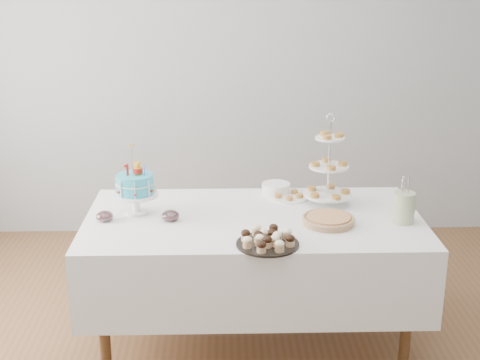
{
  "coord_description": "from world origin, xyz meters",
  "views": [
    {
      "loc": [
        -0.17,
        -3.26,
        2.15
      ],
      "look_at": [
        -0.08,
        0.3,
        0.99
      ],
      "focal_mm": 50.0,
      "sensor_mm": 36.0,
      "label": 1
    }
  ],
  "objects_px": {
    "cupcake_tray": "(268,239)",
    "pie": "(328,220)",
    "utensil_pitcher": "(404,206)",
    "table": "(253,253)",
    "plate_stack": "(276,189)",
    "pastry_plate": "(289,196)",
    "jam_bowl_a": "(170,216)",
    "tiered_stand": "(329,167)",
    "jam_bowl_b": "(105,216)",
    "birthday_cake": "(136,196)"
  },
  "relations": [
    {
      "from": "pie",
      "to": "jam_bowl_a",
      "type": "bearing_deg",
      "value": 175.06
    },
    {
      "from": "tiered_stand",
      "to": "pastry_plate",
      "type": "height_order",
      "value": "tiered_stand"
    },
    {
      "from": "plate_stack",
      "to": "pastry_plate",
      "type": "height_order",
      "value": "plate_stack"
    },
    {
      "from": "cupcake_tray",
      "to": "table",
      "type": "bearing_deg",
      "value": 97.76
    },
    {
      "from": "cupcake_tray",
      "to": "pie",
      "type": "xyz_separation_m",
      "value": [
        0.36,
        0.28,
        -0.01
      ]
    },
    {
      "from": "pastry_plate",
      "to": "tiered_stand",
      "type": "bearing_deg",
      "value": -26.45
    },
    {
      "from": "pie",
      "to": "pastry_plate",
      "type": "distance_m",
      "value": 0.47
    },
    {
      "from": "table",
      "to": "pastry_plate",
      "type": "bearing_deg",
      "value": 53.78
    },
    {
      "from": "jam_bowl_a",
      "to": "plate_stack",
      "type": "bearing_deg",
      "value": 35.05
    },
    {
      "from": "tiered_stand",
      "to": "utensil_pitcher",
      "type": "distance_m",
      "value": 0.51
    },
    {
      "from": "jam_bowl_a",
      "to": "utensil_pitcher",
      "type": "relative_size",
      "value": 0.38
    },
    {
      "from": "tiered_stand",
      "to": "jam_bowl_a",
      "type": "bearing_deg",
      "value": -165.09
    },
    {
      "from": "utensil_pitcher",
      "to": "plate_stack",
      "type": "bearing_deg",
      "value": 134.77
    },
    {
      "from": "cupcake_tray",
      "to": "pastry_plate",
      "type": "bearing_deg",
      "value": 76.13
    },
    {
      "from": "jam_bowl_b",
      "to": "plate_stack",
      "type": "bearing_deg",
      "value": 23.62
    },
    {
      "from": "birthday_cake",
      "to": "jam_bowl_b",
      "type": "bearing_deg",
      "value": -151.73
    },
    {
      "from": "table",
      "to": "utensil_pitcher",
      "type": "relative_size",
      "value": 7.18
    },
    {
      "from": "jam_bowl_a",
      "to": "utensil_pitcher",
      "type": "xyz_separation_m",
      "value": [
        1.3,
        -0.06,
        0.07
      ]
    },
    {
      "from": "jam_bowl_b",
      "to": "birthday_cake",
      "type": "bearing_deg",
      "value": 34.27
    },
    {
      "from": "jam_bowl_a",
      "to": "pastry_plate",
      "type": "bearing_deg",
      "value": 26.97
    },
    {
      "from": "pie",
      "to": "utensil_pitcher",
      "type": "xyz_separation_m",
      "value": [
        0.42,
        0.02,
        0.07
      ]
    },
    {
      "from": "tiered_stand",
      "to": "pie",
      "type": "bearing_deg",
      "value": -97.6
    },
    {
      "from": "table",
      "to": "jam_bowl_b",
      "type": "height_order",
      "value": "jam_bowl_b"
    },
    {
      "from": "cupcake_tray",
      "to": "utensil_pitcher",
      "type": "relative_size",
      "value": 1.22
    },
    {
      "from": "pie",
      "to": "jam_bowl_b",
      "type": "distance_m",
      "value": 1.25
    },
    {
      "from": "pie",
      "to": "utensil_pitcher",
      "type": "bearing_deg",
      "value": 2.26
    },
    {
      "from": "table",
      "to": "birthday_cake",
      "type": "distance_m",
      "value": 0.76
    },
    {
      "from": "pastry_plate",
      "to": "cupcake_tray",
      "type": "bearing_deg",
      "value": -103.87
    },
    {
      "from": "pie",
      "to": "jam_bowl_b",
      "type": "bearing_deg",
      "value": 176.31
    },
    {
      "from": "cupcake_tray",
      "to": "jam_bowl_b",
      "type": "relative_size",
      "value": 3.36
    },
    {
      "from": "table",
      "to": "cupcake_tray",
      "type": "distance_m",
      "value": 0.48
    },
    {
      "from": "pastry_plate",
      "to": "pie",
      "type": "bearing_deg",
      "value": -67.45
    },
    {
      "from": "utensil_pitcher",
      "to": "pastry_plate",
      "type": "bearing_deg",
      "value": 136.69
    },
    {
      "from": "pastry_plate",
      "to": "utensil_pitcher",
      "type": "bearing_deg",
      "value": -34.67
    },
    {
      "from": "birthday_cake",
      "to": "tiered_stand",
      "type": "height_order",
      "value": "tiered_stand"
    },
    {
      "from": "pastry_plate",
      "to": "utensil_pitcher",
      "type": "height_order",
      "value": "utensil_pitcher"
    },
    {
      "from": "cupcake_tray",
      "to": "tiered_stand",
      "type": "relative_size",
      "value": 0.59
    },
    {
      "from": "cupcake_tray",
      "to": "utensil_pitcher",
      "type": "xyz_separation_m",
      "value": [
        0.78,
        0.3,
        0.06
      ]
    },
    {
      "from": "pie",
      "to": "table",
      "type": "bearing_deg",
      "value": 164.04
    },
    {
      "from": "tiered_stand",
      "to": "utensil_pitcher",
      "type": "bearing_deg",
      "value": -38.86
    },
    {
      "from": "pie",
      "to": "plate_stack",
      "type": "distance_m",
      "value": 0.58
    },
    {
      "from": "table",
      "to": "tiered_stand",
      "type": "relative_size",
      "value": 3.44
    },
    {
      "from": "table",
      "to": "tiered_stand",
      "type": "xyz_separation_m",
      "value": [
        0.45,
        0.2,
        0.46
      ]
    },
    {
      "from": "jam_bowl_b",
      "to": "utensil_pitcher",
      "type": "bearing_deg",
      "value": -2.19
    },
    {
      "from": "cupcake_tray",
      "to": "pie",
      "type": "bearing_deg",
      "value": 38.39
    },
    {
      "from": "pastry_plate",
      "to": "table",
      "type": "bearing_deg",
      "value": -126.22
    },
    {
      "from": "pastry_plate",
      "to": "utensil_pitcher",
      "type": "distance_m",
      "value": 0.74
    },
    {
      "from": "birthday_cake",
      "to": "tiered_stand",
      "type": "bearing_deg",
      "value": 0.54
    },
    {
      "from": "tiered_stand",
      "to": "plate_stack",
      "type": "distance_m",
      "value": 0.41
    },
    {
      "from": "pastry_plate",
      "to": "jam_bowl_b",
      "type": "height_order",
      "value": "jam_bowl_b"
    }
  ]
}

